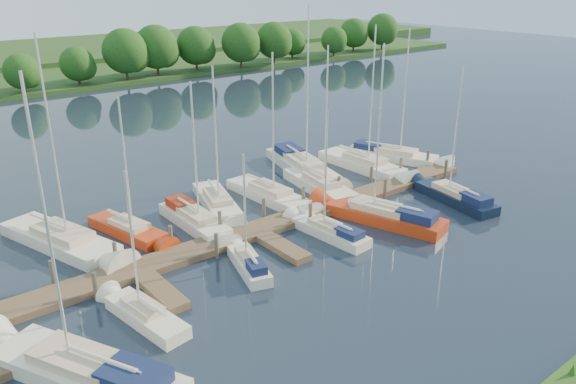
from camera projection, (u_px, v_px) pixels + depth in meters
ground at (341, 284)px, 30.12m from camera, size 260.00×260.00×0.00m
dock at (261, 235)px, 35.35m from camera, size 40.00×6.00×0.40m
mooring_pilings at (250, 223)px, 36.02m from camera, size 38.24×2.84×2.00m
treeline at (19, 66)px, 73.66m from camera, size 146.18×9.76×8.27m
sailboat_n_2 at (66, 244)px, 34.00m from camera, size 4.97×10.48×13.19m
sailboat_n_3 at (131, 232)px, 35.59m from camera, size 3.04×7.32×9.29m
sailboat_n_4 at (196, 222)px, 36.77m from camera, size 1.90×7.75×10.05m
sailboat_n_5 at (218, 205)px, 39.69m from camera, size 3.91×8.21×10.44m
sailboat_n_6 at (272, 197)px, 41.09m from camera, size 2.47×8.75×11.09m
sailboat_n_7 at (322, 189)px, 42.57m from camera, size 3.25×8.97×11.43m
sailboat_n_8 at (304, 168)px, 46.85m from camera, size 4.86×11.19×13.97m
sailboat_n_9 at (366, 167)px, 47.42m from camera, size 2.51×9.67×12.33m
sailboat_n_10 at (395, 156)px, 49.91m from camera, size 4.99×9.23×11.77m
sailboat_s_0 at (81, 372)px, 23.04m from camera, size 6.18×10.00×13.05m
sailboat_s_1 at (143, 316)px, 26.92m from camera, size 2.19×6.13×7.94m
sailboat_s_2 at (248, 264)px, 31.53m from camera, size 2.50×5.35×7.06m
sailboat_s_3 at (328, 231)px, 35.53m from camera, size 1.96×6.57×8.40m
sailboat_s_4 at (380, 216)px, 37.63m from camera, size 4.51×9.50×12.11m
sailboat_s_5 at (453, 197)px, 40.85m from camera, size 2.95×7.96×10.14m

